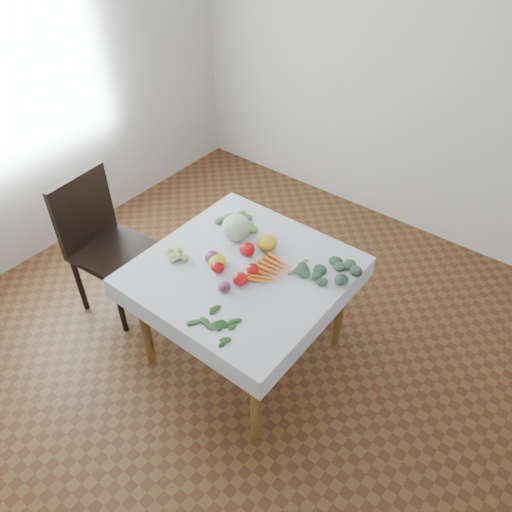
# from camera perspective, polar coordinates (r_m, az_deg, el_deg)

# --- Properties ---
(ground) EXTENTS (4.00, 4.00, 0.00)m
(ground) POSITION_cam_1_polar(r_m,az_deg,el_deg) (3.44, -1.28, -10.75)
(ground) COLOR brown
(back_wall) EXTENTS (4.00, 0.04, 2.70)m
(back_wall) POSITION_cam_1_polar(r_m,az_deg,el_deg) (4.12, 17.43, 20.01)
(back_wall) COLOR beige
(back_wall) RESTS_ON ground
(left_wall) EXTENTS (0.04, 4.00, 2.70)m
(left_wall) POSITION_cam_1_polar(r_m,az_deg,el_deg) (3.99, -25.66, 17.30)
(left_wall) COLOR beige
(left_wall) RESTS_ON ground
(table) EXTENTS (1.00, 1.00, 0.75)m
(table) POSITION_cam_1_polar(r_m,az_deg,el_deg) (2.96, -1.47, -2.87)
(table) COLOR brown
(table) RESTS_ON ground
(tablecloth) EXTENTS (1.12, 1.12, 0.01)m
(tablecloth) POSITION_cam_1_polar(r_m,az_deg,el_deg) (2.89, -1.50, -1.45)
(tablecloth) COLOR white
(tablecloth) RESTS_ON table
(chair) EXTENTS (0.50, 0.50, 1.02)m
(chair) POSITION_cam_1_polar(r_m,az_deg,el_deg) (3.55, -17.33, 2.14)
(chair) COLOR black
(chair) RESTS_ON ground
(cabbage) EXTENTS (0.22, 0.22, 0.16)m
(cabbage) POSITION_cam_1_polar(r_m,az_deg,el_deg) (3.06, -2.25, 3.30)
(cabbage) COLOR silver
(cabbage) RESTS_ON tablecloth
(tomato_a) EXTENTS (0.08, 0.08, 0.07)m
(tomato_a) POSITION_cam_1_polar(r_m,az_deg,el_deg) (2.84, -0.40, -1.50)
(tomato_a) COLOR red
(tomato_a) RESTS_ON tablecloth
(tomato_b) EXTENTS (0.10, 0.10, 0.08)m
(tomato_b) POSITION_cam_1_polar(r_m,az_deg,el_deg) (2.96, -1.04, 0.79)
(tomato_b) COLOR red
(tomato_b) RESTS_ON tablecloth
(tomato_c) EXTENTS (0.08, 0.08, 0.06)m
(tomato_c) POSITION_cam_1_polar(r_m,az_deg,el_deg) (2.86, -4.45, -1.24)
(tomato_c) COLOR red
(tomato_c) RESTS_ON tablecloth
(tomato_d) EXTENTS (0.10, 0.10, 0.07)m
(tomato_d) POSITION_cam_1_polar(r_m,az_deg,el_deg) (2.77, -1.82, -2.64)
(tomato_d) COLOR red
(tomato_d) RESTS_ON tablecloth
(heirloom_back) EXTENTS (0.12, 0.12, 0.09)m
(heirloom_back) POSITION_cam_1_polar(r_m,az_deg,el_deg) (3.00, 1.24, 1.52)
(heirloom_back) COLOR gold
(heirloom_back) RESTS_ON tablecloth
(heirloom_front) EXTENTS (0.14, 0.14, 0.07)m
(heirloom_front) POSITION_cam_1_polar(r_m,az_deg,el_deg) (2.89, -4.42, -0.61)
(heirloom_front) COLOR gold
(heirloom_front) RESTS_ON tablecloth
(onion_a) EXTENTS (0.10, 0.10, 0.07)m
(onion_a) POSITION_cam_1_polar(r_m,az_deg,el_deg) (2.92, -4.99, -0.16)
(onion_a) COLOR #561836
(onion_a) RESTS_ON tablecloth
(onion_b) EXTENTS (0.08, 0.08, 0.06)m
(onion_b) POSITION_cam_1_polar(r_m,az_deg,el_deg) (2.74, -3.61, -3.56)
(onion_b) COLOR #561836
(onion_b) RESTS_ON tablecloth
(tomatillo_cluster) EXTENTS (0.15, 0.10, 0.04)m
(tomatillo_cluster) POSITION_cam_1_polar(r_m,az_deg,el_deg) (2.98, -8.94, 0.03)
(tomatillo_cluster) COLOR #CAD97D
(tomatillo_cluster) RESTS_ON tablecloth
(carrot_bunch) EXTENTS (0.22, 0.29, 0.03)m
(carrot_bunch) POSITION_cam_1_polar(r_m,az_deg,el_deg) (2.85, 1.75, -1.72)
(carrot_bunch) COLOR orange
(carrot_bunch) RESTS_ON tablecloth
(kale_bunch) EXTENTS (0.27, 0.27, 0.04)m
(kale_bunch) POSITION_cam_1_polar(r_m,az_deg,el_deg) (2.88, 8.36, -1.55)
(kale_bunch) COLOR #31513E
(kale_bunch) RESTS_ON tablecloth
(basil_bunch) EXTENTS (0.25, 0.21, 0.01)m
(basil_bunch) POSITION_cam_1_polar(r_m,az_deg,el_deg) (2.59, -4.46, -7.72)
(basil_bunch) COLOR #174918
(basil_bunch) RESTS_ON tablecloth
(dill_bunch) EXTENTS (0.26, 0.21, 0.03)m
(dill_bunch) POSITION_cam_1_polar(r_m,az_deg,el_deg) (3.21, -1.75, 3.93)
(dill_bunch) COLOR #517E39
(dill_bunch) RESTS_ON tablecloth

